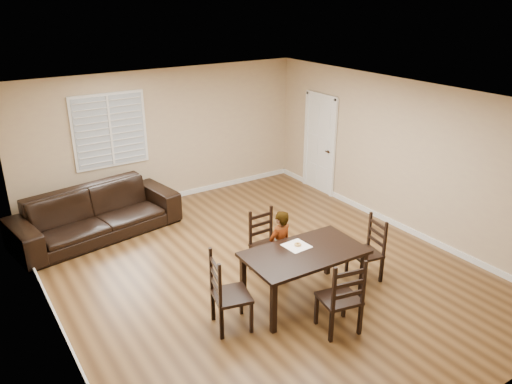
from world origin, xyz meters
TOP-DOWN VIEW (x-y plane):
  - ground at (0.00, 0.00)m, footprint 7.00×7.00m
  - room at (0.04, 0.18)m, footprint 6.04×7.04m
  - dining_table at (0.05, -0.98)m, footprint 1.69×0.99m
  - chair_near at (0.09, 0.07)m, footprint 0.45×0.42m
  - chair_far at (0.00, -1.86)m, footprint 0.56×0.53m
  - chair_left at (-1.21, -0.90)m, footprint 0.55×0.58m
  - chair_right at (1.31, -1.04)m, footprint 0.49×0.51m
  - child at (0.08, -0.38)m, footprint 0.45×0.33m
  - napkin at (0.06, -0.79)m, footprint 0.34×0.34m
  - donut at (0.08, -0.79)m, footprint 0.10×0.10m
  - sofa at (-1.75, 2.64)m, footprint 3.02×1.58m

SIDE VIEW (x-z plane):
  - ground at x=0.00m, z-range 0.00..0.00m
  - sofa at x=-1.75m, z-range 0.00..0.84m
  - chair_right at x=1.31m, z-range -0.05..0.94m
  - chair_near at x=0.09m, z-range -0.05..0.95m
  - chair_far at x=0.00m, z-range -0.05..1.01m
  - chair_left at x=-1.21m, z-range -0.05..1.03m
  - child at x=0.08m, z-range 0.00..1.15m
  - dining_table at x=0.05m, z-range 0.30..1.08m
  - napkin at x=0.06m, z-range 0.78..0.78m
  - donut at x=0.08m, z-range 0.78..0.82m
  - room at x=0.04m, z-range 0.45..3.17m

